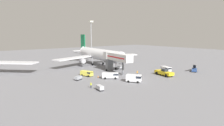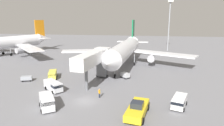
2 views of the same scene
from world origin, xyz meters
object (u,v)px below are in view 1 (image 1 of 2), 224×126
baggage_cart_far_left (100,88)px  ground_crew_worker_foreground (137,73)px  baggage_cart_rear_right (78,78)px  ground_crew_worker_midground (91,85)px  pushback_tug (164,72)px  jet_bridge (116,58)px  service_van_mid_right (87,73)px  service_van_far_right (166,69)px  service_van_near_right (134,78)px  belt_loader_truck (194,69)px  service_van_far_center (111,75)px  safety_cone_alpha (98,76)px  baggage_cart_mid_left (120,67)px  airplane_at_gate (98,54)px  apron_light_mast (91,32)px

baggage_cart_far_left → ground_crew_worker_foreground: (21.33, 7.08, 0.22)m
baggage_cart_rear_right → ground_crew_worker_midground: size_ratio=1.69×
pushback_tug → baggage_cart_far_left: pushback_tug is taller
jet_bridge → service_van_mid_right: 12.96m
baggage_cart_far_left → baggage_cart_rear_right: baggage_cart_far_left is taller
baggage_cart_far_left → ground_crew_worker_midground: size_ratio=1.58×
ground_crew_worker_midground → pushback_tug: bearing=-4.7°
service_van_far_right → ground_crew_worker_midground: size_ratio=3.04×
service_van_near_right → ground_crew_worker_foreground: size_ratio=2.74×
service_van_far_right → ground_crew_worker_foreground: bearing=173.0°
belt_loader_truck → ground_crew_worker_foreground: size_ratio=3.45×
service_van_far_right → ground_crew_worker_midground: bearing=-177.0°
service_van_far_center → ground_crew_worker_foreground: service_van_far_center is taller
service_van_far_center → ground_crew_worker_midground: 12.75m
baggage_cart_rear_right → safety_cone_alpha: bearing=-6.6°
belt_loader_truck → service_van_far_right: 11.86m
pushback_tug → service_van_far_right: pushback_tug is taller
service_van_mid_right → baggage_cart_far_left: service_van_mid_right is taller
baggage_cart_mid_left → ground_crew_worker_midground: size_ratio=1.57×
ground_crew_worker_midground → safety_cone_alpha: (8.96, 9.88, -0.53)m
airplane_at_gate → baggage_cart_mid_left: 15.22m
baggage_cart_rear_right → ground_crew_worker_midground: 10.85m
baggage_cart_far_left → belt_loader_truck: bearing=-1.8°
pushback_tug → service_van_mid_right: (-22.77, 16.48, -0.08)m
belt_loader_truck → ground_crew_worker_foreground: (-24.52, 8.53, 0.23)m
pushback_tug → baggage_cart_far_left: bearing=-178.2°
ground_crew_worker_foreground → safety_cone_alpha: size_ratio=2.52×
service_van_far_right → apron_light_mast: size_ratio=0.22×
ground_crew_worker_foreground → ground_crew_worker_midground: (-22.06, -3.72, -0.09)m
airplane_at_gate → baggage_cart_far_left: airplane_at_gate is taller
safety_cone_alpha → service_van_far_right: bearing=-16.0°
service_van_mid_right → baggage_cart_far_left: 18.50m
belt_loader_truck → ground_crew_worker_midground: size_ratio=3.81×
baggage_cart_far_left → baggage_cart_rear_right: (0.96, 14.07, -0.03)m
baggage_cart_rear_right → safety_cone_alpha: 7.32m
baggage_cart_rear_right → ground_crew_worker_midground: (-1.70, -10.72, 0.15)m
service_van_near_right → baggage_cart_mid_left: 23.13m
apron_light_mast → ground_crew_worker_midground: bearing=-121.8°
belt_loader_truck → service_van_mid_right: 43.85m
baggage_cart_mid_left → ground_crew_worker_foreground: 14.29m
service_van_near_right → baggage_cart_far_left: 13.64m
service_van_far_right → baggage_cart_rear_right: bearing=165.9°
belt_loader_truck → ground_crew_worker_foreground: 25.96m
baggage_cart_rear_right → ground_crew_worker_foreground: (20.36, -6.99, 0.25)m
ground_crew_worker_midground → service_van_mid_right: bearing=63.5°
service_van_far_right → baggage_cart_rear_right: (-35.11, 8.81, -0.39)m
service_van_far_right → jet_bridge: bearing=149.7°
airplane_at_gate → baggage_cart_rear_right: airplane_at_gate is taller
service_van_mid_right → baggage_cart_mid_left: size_ratio=1.86×
service_van_far_right → service_van_mid_right: size_ratio=1.04×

